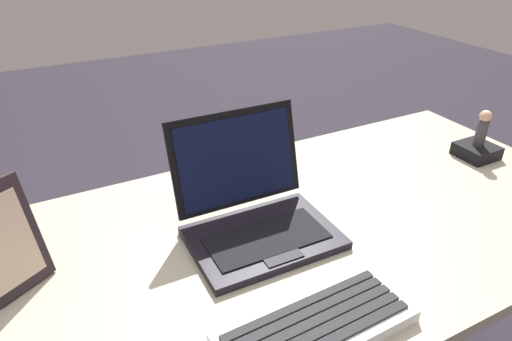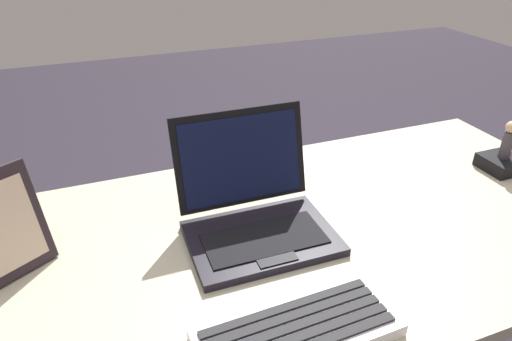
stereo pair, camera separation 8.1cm
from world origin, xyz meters
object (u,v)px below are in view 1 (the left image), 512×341
laptop_front (255,212)px  figurine (483,127)px  figurine_stand (476,151)px  external_keyboard (316,327)px

laptop_front → figurine: size_ratio=2.94×
figurine_stand → figurine: (0.00, 0.00, 0.07)m
laptop_front → figurine: 0.64m
external_keyboard → figurine_stand: bearing=22.5°
laptop_front → figurine_stand: 0.64m
laptop_front → external_keyboard: 0.27m
figurine_stand → figurine: figurine is taller
laptop_front → figurine_stand: bearing=1.5°
external_keyboard → figurine: (0.67, 0.28, 0.07)m
figurine_stand → laptop_front: bearing=-178.5°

